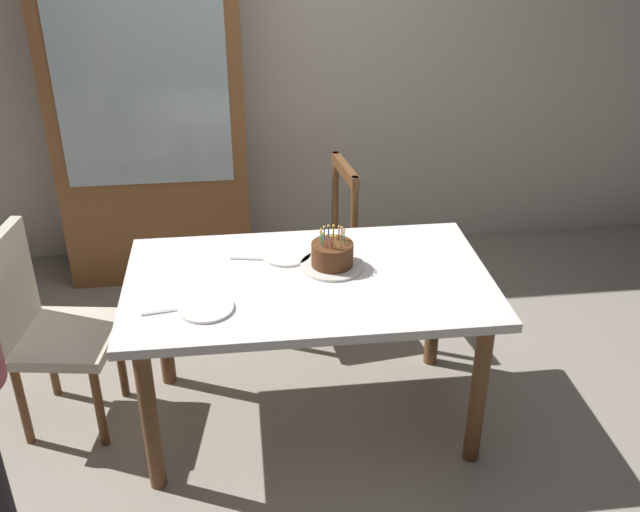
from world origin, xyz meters
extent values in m
plane|color=#9E9384|center=(0.00, 0.00, 0.00)|extent=(6.40, 6.40, 0.00)
cube|color=silver|center=(0.00, 1.85, 1.30)|extent=(6.40, 0.10, 2.60)
cube|color=white|center=(0.00, 0.00, 0.73)|extent=(1.55, 0.90, 0.04)
cylinder|color=brown|center=(-0.67, -0.35, 0.36)|extent=(0.07, 0.07, 0.71)
cylinder|color=brown|center=(0.67, -0.35, 0.36)|extent=(0.07, 0.07, 0.71)
cylinder|color=brown|center=(-0.67, 0.35, 0.36)|extent=(0.07, 0.07, 0.71)
cylinder|color=brown|center=(0.67, 0.35, 0.36)|extent=(0.07, 0.07, 0.71)
cylinder|color=silver|center=(0.11, 0.08, 0.76)|extent=(0.28, 0.28, 0.01)
cylinder|color=#563019|center=(0.11, 0.08, 0.82)|extent=(0.18, 0.18, 0.10)
cylinder|color=yellow|center=(0.16, 0.08, 0.90)|extent=(0.01, 0.01, 0.05)
sphere|color=#FFC64C|center=(0.16, 0.08, 0.93)|extent=(0.01, 0.01, 0.01)
cylinder|color=#4C7FE5|center=(0.16, 0.10, 0.90)|extent=(0.01, 0.01, 0.05)
sphere|color=#FFC64C|center=(0.16, 0.10, 0.93)|extent=(0.01, 0.01, 0.01)
cylinder|color=#E54C4C|center=(0.15, 0.12, 0.90)|extent=(0.01, 0.01, 0.05)
sphere|color=#FFC64C|center=(0.15, 0.12, 0.93)|extent=(0.01, 0.01, 0.01)
cylinder|color=yellow|center=(0.12, 0.13, 0.90)|extent=(0.01, 0.01, 0.05)
sphere|color=#FFC64C|center=(0.12, 0.13, 0.93)|extent=(0.01, 0.01, 0.01)
cylinder|color=#4C7FE5|center=(0.10, 0.13, 0.90)|extent=(0.01, 0.01, 0.05)
sphere|color=#FFC64C|center=(0.10, 0.13, 0.93)|extent=(0.01, 0.01, 0.01)
cylinder|color=#4C7FE5|center=(0.08, 0.12, 0.90)|extent=(0.01, 0.01, 0.05)
sphere|color=#FFC64C|center=(0.08, 0.12, 0.93)|extent=(0.01, 0.01, 0.01)
cylinder|color=#66CC72|center=(0.07, 0.10, 0.90)|extent=(0.01, 0.01, 0.05)
sphere|color=#FFC64C|center=(0.07, 0.10, 0.93)|extent=(0.01, 0.01, 0.01)
cylinder|color=#66CC72|center=(0.06, 0.08, 0.90)|extent=(0.01, 0.01, 0.05)
sphere|color=#FFC64C|center=(0.06, 0.08, 0.93)|extent=(0.01, 0.01, 0.01)
cylinder|color=#66CC72|center=(0.07, 0.06, 0.90)|extent=(0.01, 0.01, 0.05)
sphere|color=#FFC64C|center=(0.07, 0.06, 0.93)|extent=(0.01, 0.01, 0.01)
cylinder|color=#E54C4C|center=(0.08, 0.04, 0.90)|extent=(0.01, 0.01, 0.05)
sphere|color=#FFC64C|center=(0.08, 0.04, 0.93)|extent=(0.01, 0.01, 0.01)
cylinder|color=#E54C4C|center=(0.10, 0.03, 0.90)|extent=(0.01, 0.01, 0.05)
sphere|color=#FFC64C|center=(0.10, 0.03, 0.93)|extent=(0.01, 0.01, 0.01)
cylinder|color=yellow|center=(0.12, 0.03, 0.90)|extent=(0.01, 0.01, 0.05)
sphere|color=#FFC64C|center=(0.12, 0.03, 0.93)|extent=(0.01, 0.01, 0.01)
cylinder|color=#F2994C|center=(0.14, 0.04, 0.90)|extent=(0.01, 0.01, 0.05)
sphere|color=#FFC64C|center=(0.14, 0.04, 0.93)|extent=(0.01, 0.01, 0.01)
cylinder|color=#66CC72|center=(0.16, 0.06, 0.90)|extent=(0.01, 0.01, 0.05)
sphere|color=#FFC64C|center=(0.16, 0.06, 0.93)|extent=(0.01, 0.01, 0.01)
cylinder|color=white|center=(-0.43, -0.20, 0.76)|extent=(0.22, 0.22, 0.01)
cylinder|color=white|center=(-0.08, 0.20, 0.76)|extent=(0.22, 0.22, 0.01)
cube|color=silver|center=(-0.59, -0.20, 0.76)|extent=(0.18, 0.04, 0.01)
cube|color=silver|center=(-0.24, 0.19, 0.76)|extent=(0.18, 0.05, 0.01)
cube|color=beige|center=(0.08, 0.77, 0.45)|extent=(0.49, 0.49, 0.05)
cylinder|color=brown|center=(-0.11, 0.92, 0.21)|extent=(0.04, 0.04, 0.42)
cylinder|color=brown|center=(-0.07, 0.58, 0.21)|extent=(0.04, 0.04, 0.42)
cylinder|color=brown|center=(0.22, 0.96, 0.21)|extent=(0.04, 0.04, 0.42)
cylinder|color=brown|center=(0.27, 0.63, 0.21)|extent=(0.04, 0.04, 0.42)
cylinder|color=brown|center=(0.25, 0.98, 0.70)|extent=(0.04, 0.04, 0.50)
cylinder|color=brown|center=(0.30, 0.62, 0.70)|extent=(0.04, 0.04, 0.50)
cube|color=brown|center=(0.27, 0.80, 0.92)|extent=(0.09, 0.40, 0.06)
cube|color=beige|center=(-1.07, 0.12, 0.45)|extent=(0.50, 0.50, 0.05)
cylinder|color=brown|center=(-0.93, -0.07, 0.21)|extent=(0.04, 0.04, 0.42)
cylinder|color=brown|center=(-0.88, 0.26, 0.21)|extent=(0.04, 0.04, 0.42)
cylinder|color=brown|center=(-1.27, -0.02, 0.21)|extent=(0.04, 0.04, 0.42)
cylinder|color=brown|center=(-1.22, 0.31, 0.21)|extent=(0.04, 0.04, 0.42)
cube|color=beige|center=(-1.27, 0.15, 0.70)|extent=(0.11, 0.40, 0.50)
cube|color=brown|center=(-0.77, 1.56, 0.95)|extent=(1.10, 0.44, 1.90)
cube|color=silver|center=(-0.77, 1.34, 1.20)|extent=(0.94, 0.01, 1.04)
camera|label=1|loc=(-0.26, -2.64, 2.27)|focal=40.48mm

